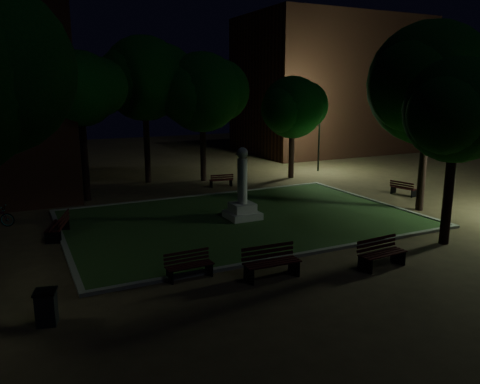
# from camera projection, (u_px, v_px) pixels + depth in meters

# --- Properties ---
(ground) EXTENTS (80.00, 80.00, 0.00)m
(ground) POSITION_uv_depth(u_px,v_px,m) (264.00, 232.00, 19.28)
(ground) COLOR #4F3D27
(lawn) EXTENTS (15.00, 10.00, 0.08)m
(lawn) POSITION_uv_depth(u_px,v_px,m) (242.00, 219.00, 21.02)
(lawn) COLOR #2A491E
(lawn) RESTS_ON ground
(lawn_kerb) EXTENTS (15.40, 10.40, 0.12)m
(lawn_kerb) POSITION_uv_depth(u_px,v_px,m) (242.00, 218.00, 21.02)
(lawn_kerb) COLOR slate
(lawn_kerb) RESTS_ON ground
(monument) EXTENTS (1.40, 1.40, 3.20)m
(monument) POSITION_uv_depth(u_px,v_px,m) (242.00, 199.00, 20.83)
(monument) COLOR #ADA9A0
(monument) RESTS_ON lawn
(building_far) EXTENTS (16.00, 10.00, 12.00)m
(building_far) POSITION_uv_depth(u_px,v_px,m) (330.00, 86.00, 43.23)
(building_far) COLOR #52291A
(building_far) RESTS_ON ground
(tree_north_wl) EXTENTS (4.65, 3.80, 7.66)m
(tree_north_wl) POSITION_uv_depth(u_px,v_px,m) (81.00, 89.00, 23.48)
(tree_north_wl) COLOR black
(tree_north_wl) RESTS_ON ground
(tree_north_er) EXTENTS (6.01, 4.90, 7.99)m
(tree_north_er) POSITION_uv_depth(u_px,v_px,m) (204.00, 92.00, 28.82)
(tree_north_er) COLOR black
(tree_north_er) RESTS_ON ground
(tree_ne) EXTENTS (4.88, 3.98, 6.58)m
(tree_ne) POSITION_uv_depth(u_px,v_px,m) (294.00, 107.00, 30.05)
(tree_ne) COLOR black
(tree_ne) RESTS_ON ground
(tree_east) EXTENTS (6.94, 5.67, 8.83)m
(tree_east) POSITION_uv_depth(u_px,v_px,m) (432.00, 84.00, 21.50)
(tree_east) COLOR black
(tree_east) RESTS_ON ground
(tree_se) EXTENTS (4.66, 3.81, 6.92)m
(tree_se) POSITION_uv_depth(u_px,v_px,m) (458.00, 110.00, 16.79)
(tree_se) COLOR black
(tree_se) RESTS_ON ground
(tree_far_north) EXTENTS (6.20, 5.06, 8.89)m
(tree_far_north) POSITION_uv_depth(u_px,v_px,m) (146.00, 79.00, 28.09)
(tree_far_north) COLOR black
(tree_far_north) RESTS_ON ground
(lamppost_ne) EXTENTS (1.18, 0.28, 4.37)m
(lamppost_ne) POSITION_uv_depth(u_px,v_px,m) (319.00, 128.00, 32.77)
(lamppost_ne) COLOR black
(lamppost_ne) RESTS_ON ground
(bench_near_left) EXTENTS (1.83, 0.71, 0.99)m
(bench_near_left) POSITION_uv_depth(u_px,v_px,m) (271.00, 263.00, 14.56)
(bench_near_left) COLOR black
(bench_near_left) RESTS_ON ground
(bench_near_right) EXTENTS (1.76, 0.72, 0.95)m
(bench_near_right) POSITION_uv_depth(u_px,v_px,m) (381.00, 254.00, 15.43)
(bench_near_right) COLOR black
(bench_near_right) RESTS_ON ground
(bench_west_near) EXTENTS (1.51, 0.56, 0.82)m
(bench_west_near) POSITION_uv_depth(u_px,v_px,m) (189.00, 266.00, 14.55)
(bench_west_near) COLOR black
(bench_west_near) RESTS_ON ground
(bench_left_side) EXTENTS (1.10, 1.84, 0.96)m
(bench_left_side) POSITION_uv_depth(u_px,v_px,m) (59.00, 226.00, 18.45)
(bench_left_side) COLOR black
(bench_left_side) RESTS_ON ground
(bench_right_side) EXTENTS (0.82, 1.52, 0.79)m
(bench_right_side) POSITION_uv_depth(u_px,v_px,m) (403.00, 189.00, 25.78)
(bench_right_side) COLOR black
(bench_right_side) RESTS_ON ground
(bench_far_side) EXTENTS (1.46, 0.67, 0.77)m
(bench_far_side) POSITION_uv_depth(u_px,v_px,m) (221.00, 181.00, 28.07)
(bench_far_side) COLOR black
(bench_far_side) RESTS_ON ground
(trash_bin) EXTENTS (0.64, 0.64, 0.90)m
(trash_bin) POSITION_uv_depth(u_px,v_px,m) (46.00, 307.00, 11.64)
(trash_bin) COLOR black
(trash_bin) RESTS_ON ground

